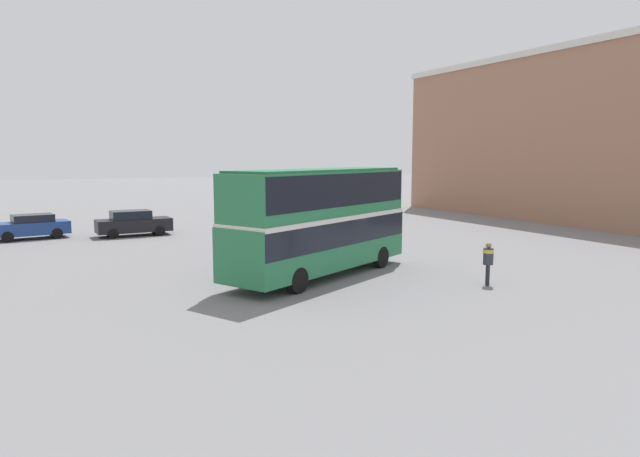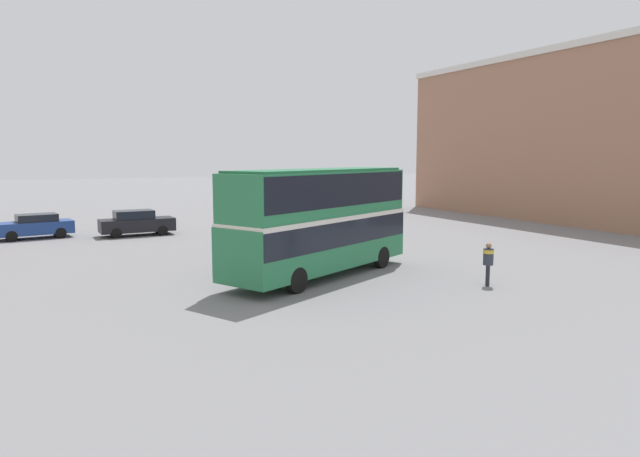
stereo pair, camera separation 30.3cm
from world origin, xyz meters
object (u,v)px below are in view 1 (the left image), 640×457
at_px(double_decker_bus, 320,215).
at_px(parked_car_kerb_far, 31,226).
at_px(pedestrian_foreground, 488,259).
at_px(parked_car_kerb_near, 133,223).

xyz_separation_m(double_decker_bus, parked_car_kerb_far, (-11.15, 18.33, -1.86)).
distance_m(double_decker_bus, parked_car_kerb_far, 21.54).
distance_m(pedestrian_foreground, parked_car_kerb_far, 28.23).
xyz_separation_m(pedestrian_foreground, parked_car_kerb_near, (-10.42, 21.51, -0.23)).
height_order(double_decker_bus, parked_car_kerb_near, double_decker_bus).
bearing_deg(parked_car_kerb_far, parked_car_kerb_near, 157.67).
bearing_deg(pedestrian_foreground, parked_car_kerb_far, -12.35).
distance_m(pedestrian_foreground, parked_car_kerb_near, 23.90).
height_order(pedestrian_foreground, parked_car_kerb_near, pedestrian_foreground).
xyz_separation_m(double_decker_bus, parked_car_kerb_near, (-5.14, 16.88, -1.82)).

